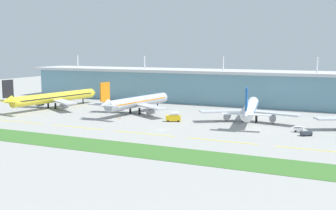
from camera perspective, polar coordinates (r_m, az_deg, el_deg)
ground_plane at (r=181.47m, az=-0.91°, el=-3.41°), size 600.00×600.00×0.00m
terminal_building at (r=269.49m, az=7.93°, el=2.53°), size 288.00×34.00×30.53m
airliner_nearest at (r=254.08m, az=-15.56°, el=0.99°), size 48.11×69.89×18.90m
airliner_near_middle at (r=225.14m, az=-4.39°, el=0.41°), size 48.13×59.09×18.90m
airliner_far_middle at (r=203.50m, az=11.27°, el=-0.50°), size 48.12×58.39×18.90m
taxiway_stripe_west at (r=213.04m, az=-19.79°, el=-2.20°), size 28.00×0.70×0.04m
taxiway_stripe_mid_west at (r=191.09m, az=-12.45°, el=-3.02°), size 28.00×0.70×0.04m
taxiway_stripe_centre at (r=173.08m, az=-3.39°, el=-3.97°), size 28.00×0.70×0.04m
taxiway_stripe_mid_east at (r=160.35m, az=7.46°, el=-4.96°), size 28.00×0.70×0.04m
taxiway_stripe_east at (r=154.20m, az=19.69°, el=-5.87°), size 28.00×0.70×0.04m
grass_verge at (r=149.45m, az=-7.08°, el=-5.88°), size 300.00×18.00×0.10m
fuel_truck at (r=200.61m, az=0.80°, el=-1.68°), size 7.65×4.97×4.95m
baggage_cart at (r=184.02m, az=17.60°, el=-3.22°), size 3.92×2.70×2.48m
pushback_tug at (r=177.31m, az=18.56°, el=-3.72°), size 5.00×4.42×1.85m
safety_cone_left_wingtip at (r=211.97m, az=-6.92°, el=-1.75°), size 0.56×0.56×0.70m
safety_cone_nose_front at (r=217.55m, az=-9.22°, el=-1.55°), size 0.56×0.56×0.70m
safety_cone_right_wingtip at (r=210.49m, az=-6.65°, el=-1.81°), size 0.56×0.56×0.70m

